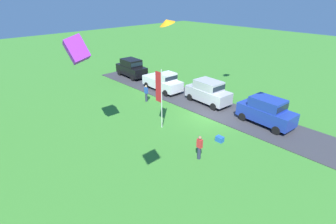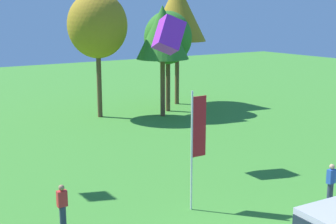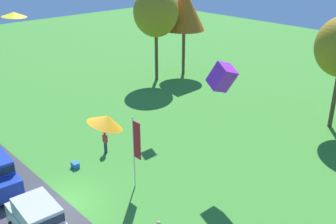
% 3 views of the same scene
% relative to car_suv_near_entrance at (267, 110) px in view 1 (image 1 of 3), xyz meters
% --- Properties ---
extents(ground_plane, '(120.00, 120.00, 0.00)m').
position_rel_car_suv_near_entrance_xyz_m(ground_plane, '(3.96, 2.42, -1.30)').
color(ground_plane, '#3D842D').
extents(pavement_strip, '(36.00, 4.40, 0.06)m').
position_rel_car_suv_near_entrance_xyz_m(pavement_strip, '(3.96, 0.32, -1.27)').
color(pavement_strip, '#38383D').
rests_on(pavement_strip, ground).
extents(car_suv_near_entrance, '(4.73, 2.33, 2.28)m').
position_rel_car_suv_near_entrance_xyz_m(car_suv_near_entrance, '(0.00, 0.00, 0.00)').
color(car_suv_near_entrance, '#1E389E').
rests_on(car_suv_near_entrance, ground).
extents(car_suv_by_flagpole, '(4.71, 2.28, 2.28)m').
position_rel_car_suv_near_entrance_xyz_m(car_suv_by_flagpole, '(6.17, -0.14, 0.00)').
color(car_suv_by_flagpole, '#B7B7BC').
rests_on(car_suv_by_flagpole, ground).
extents(car_pickup_far_end, '(5.10, 2.27, 2.14)m').
position_rel_car_suv_near_entrance_xyz_m(car_pickup_far_end, '(11.79, 0.67, -0.19)').
color(car_pickup_far_end, white).
rests_on(car_pickup_far_end, ground).
extents(car_suv_mid_row, '(4.69, 2.24, 2.28)m').
position_rel_car_suv_near_entrance_xyz_m(car_suv_mid_row, '(18.52, 0.08, 0.00)').
color(car_suv_mid_row, black).
rests_on(car_suv_mid_row, ground).
extents(person_on_lawn, '(0.36, 0.24, 1.71)m').
position_rel_car_suv_near_entrance_xyz_m(person_on_lawn, '(0.54, 7.78, -0.42)').
color(person_on_lawn, '#2D334C').
rests_on(person_on_lawn, ground).
extents(person_beside_suv, '(0.36, 0.24, 1.71)m').
position_rel_car_suv_near_entrance_xyz_m(person_beside_suv, '(10.74, 3.97, -0.42)').
color(person_beside_suv, '#2D334C').
rests_on(person_beside_suv, ground).
extents(flag_banner, '(0.71, 0.08, 4.88)m').
position_rel_car_suv_near_entrance_xyz_m(flag_banner, '(5.74, 6.60, 1.79)').
color(flag_banner, silver).
rests_on(flag_banner, ground).
extents(cooler_box, '(0.56, 0.40, 0.40)m').
position_rel_car_suv_near_entrance_xyz_m(cooler_box, '(0.92, 4.97, -1.10)').
color(cooler_box, blue).
rests_on(cooler_box, ground).
extents(kite_delta_trailing_tail, '(2.06, 2.09, 0.92)m').
position_rel_car_suv_near_entrance_xyz_m(kite_delta_trailing_tail, '(10.02, 1.80, 6.29)').
color(kite_delta_trailing_tail, orange).
extents(kite_box_near_flag, '(1.83, 1.63, 2.08)m').
position_rel_car_suv_near_entrance_xyz_m(kite_box_near_flag, '(7.85, 11.85, 5.43)').
color(kite_box_near_flag, purple).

